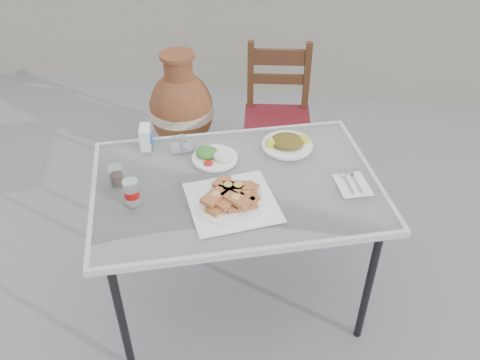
# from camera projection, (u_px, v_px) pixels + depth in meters

# --- Properties ---
(ground) EXTENTS (80.00, 80.00, 0.00)m
(ground) POSITION_uv_depth(u_px,v_px,m) (226.00, 289.00, 2.84)
(ground) COLOR slate
(ground) RESTS_ON ground
(cafe_table) EXTENTS (1.52, 1.24, 0.80)m
(cafe_table) POSITION_uv_depth(u_px,v_px,m) (236.00, 191.00, 2.36)
(cafe_table) COLOR black
(cafe_table) RESTS_ON ground
(pide_plate) EXTENTS (0.49, 0.49, 0.08)m
(pide_plate) POSITION_uv_depth(u_px,v_px,m) (232.00, 196.00, 2.18)
(pide_plate) COLOR white
(pide_plate) RESTS_ON cafe_table
(salad_rice_plate) EXTENTS (0.22, 0.22, 0.06)m
(salad_rice_plate) POSITION_uv_depth(u_px,v_px,m) (214.00, 156.00, 2.45)
(salad_rice_plate) COLOR white
(salad_rice_plate) RESTS_ON cafe_table
(salad_chopped_plate) EXTENTS (0.26, 0.26, 0.05)m
(salad_chopped_plate) POSITION_uv_depth(u_px,v_px,m) (287.00, 143.00, 2.54)
(salad_chopped_plate) COLOR white
(salad_chopped_plate) RESTS_ON cafe_table
(soda_can) EXTENTS (0.07, 0.07, 0.12)m
(soda_can) POSITION_uv_depth(u_px,v_px,m) (132.00, 192.00, 2.17)
(soda_can) COLOR silver
(soda_can) RESTS_ON cafe_table
(cola_glass) EXTENTS (0.06, 0.06, 0.09)m
(cola_glass) POSITION_uv_depth(u_px,v_px,m) (117.00, 177.00, 2.28)
(cola_glass) COLOR white
(cola_glass) RESTS_ON cafe_table
(napkin_holder) EXTENTS (0.08, 0.11, 0.12)m
(napkin_holder) POSITION_uv_depth(u_px,v_px,m) (145.00, 137.00, 2.51)
(napkin_holder) COLOR white
(napkin_holder) RESTS_ON cafe_table
(condiment_caddy) EXTENTS (0.13, 0.12, 0.08)m
(condiment_caddy) POSITION_uv_depth(u_px,v_px,m) (181.00, 145.00, 2.51)
(condiment_caddy) COLOR silver
(condiment_caddy) RESTS_ON cafe_table
(cutlery_napkin) EXTENTS (0.19, 0.21, 0.01)m
(cutlery_napkin) POSITION_uv_depth(u_px,v_px,m) (351.00, 183.00, 2.31)
(cutlery_napkin) COLOR white
(cutlery_napkin) RESTS_ON cafe_table
(chair) EXTENTS (0.47, 0.47, 0.97)m
(chair) POSITION_uv_depth(u_px,v_px,m) (277.00, 118.00, 3.33)
(chair) COLOR #381A0F
(chair) RESTS_ON ground
(terracotta_urn) EXTENTS (0.47, 0.47, 0.81)m
(terracotta_urn) POSITION_uv_depth(u_px,v_px,m) (182.00, 111.00, 3.65)
(terracotta_urn) COLOR brown
(terracotta_urn) RESTS_ON ground
(back_wall) EXTENTS (6.00, 0.25, 1.20)m
(back_wall) POSITION_uv_depth(u_px,v_px,m) (272.00, 22.00, 4.43)
(back_wall) COLOR gray
(back_wall) RESTS_ON ground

